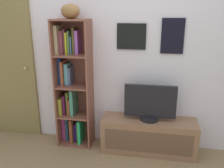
{
  "coord_description": "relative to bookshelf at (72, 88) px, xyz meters",
  "views": [
    {
      "loc": [
        0.5,
        -1.72,
        1.68
      ],
      "look_at": [
        0.05,
        0.85,
        0.87
      ],
      "focal_mm": 38.17,
      "sensor_mm": 36.0,
      "label": 1
    }
  ],
  "objects": [
    {
      "name": "door",
      "position": [
        -0.98,
        0.09,
        0.26
      ],
      "size": [
        0.9,
        0.09,
        2.01
      ],
      "color": "olive",
      "rests_on": "ground"
    },
    {
      "name": "bookshelf",
      "position": [
        0.0,
        0.0,
        0.0
      ],
      "size": [
        0.43,
        0.29,
        1.59
      ],
      "color": "brown",
      "rests_on": "ground"
    },
    {
      "name": "back_wall",
      "position": [
        0.49,
        0.14,
        0.41
      ],
      "size": [
        4.8,
        0.08,
        2.31
      ],
      "color": "silver",
      "rests_on": "ground"
    },
    {
      "name": "television",
      "position": [
        0.98,
        -0.06,
        -0.11
      ],
      "size": [
        0.61,
        0.22,
        0.44
      ],
      "color": "black",
      "rests_on": "tv_stand"
    },
    {
      "name": "tv_stand",
      "position": [
        0.98,
        -0.07,
        -0.53
      ],
      "size": [
        1.14,
        0.35,
        0.42
      ],
      "color": "#8D6347",
      "rests_on": "ground"
    },
    {
      "name": "football",
      "position": [
        0.04,
        -0.03,
        0.93
      ],
      "size": [
        0.31,
        0.28,
        0.17
      ],
      "primitive_type": "ellipsoid",
      "rotation": [
        0.0,
        0.0,
        -0.52
      ],
      "color": "olive",
      "rests_on": "bookshelf"
    }
  ]
}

